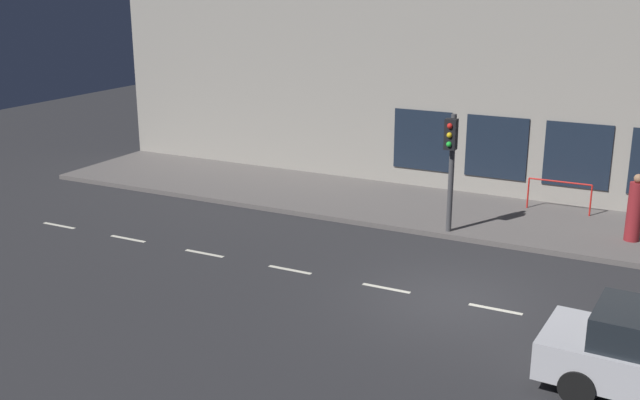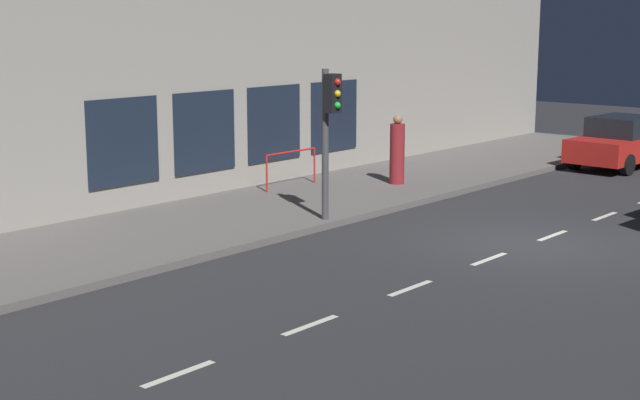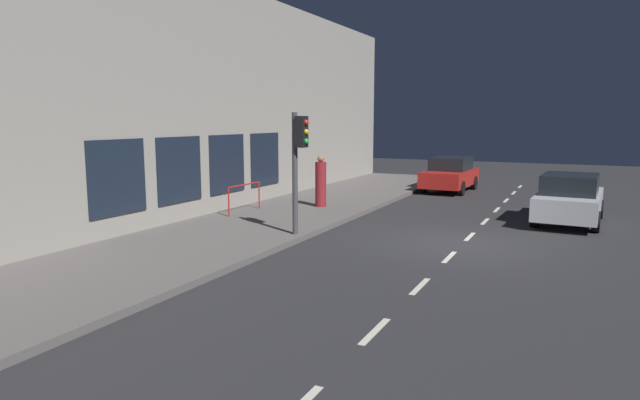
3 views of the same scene
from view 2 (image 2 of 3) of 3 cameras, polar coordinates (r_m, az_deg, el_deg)
name	(u,v)px [view 2 (image 2 of 3)]	position (r m, az deg, el deg)	size (l,w,h in m)	color
ground_plane	(530,244)	(19.64, 12.72, -2.66)	(60.00, 60.00, 0.00)	#28282B
sidewalk	(304,202)	(23.16, -0.97, -0.10)	(4.50, 32.00, 0.15)	#5B5654
building_facade	(231,42)	(24.50, -5.50, 9.61)	(0.65, 32.00, 7.93)	gray
lane_centre_line	(552,236)	(20.51, 14.06, -2.13)	(0.12, 27.20, 0.01)	beige
traffic_light	(329,119)	(20.38, 0.57, 4.99)	(0.50, 0.32, 3.34)	#424244
parked_car_0	(621,142)	(30.25, 17.94, 3.39)	(2.04, 3.98, 1.58)	red
pedestrian_0	(397,152)	(25.20, 4.75, 2.94)	(0.55, 0.55, 1.87)	maroon
red_railing	(291,161)	(24.61, -1.78, 2.42)	(0.05, 1.91, 0.97)	red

